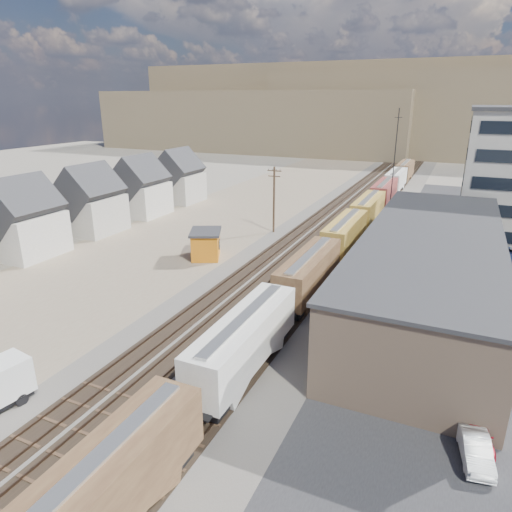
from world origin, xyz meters
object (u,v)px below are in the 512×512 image
at_px(freight_train, 358,220).
at_px(maintenance_shed, 206,244).
at_px(utility_pole_north, 274,198).
at_px(parked_car_red, 476,433).
at_px(parked_car_white, 475,449).
at_px(parked_car_blue, 505,253).

xyz_separation_m(freight_train, maintenance_shed, (-15.86, -16.39, -0.96)).
height_order(utility_pole_north, parked_car_red, utility_pole_north).
xyz_separation_m(parked_car_red, parked_car_white, (-0.06, -1.45, 0.01)).
bearing_deg(parked_car_red, utility_pole_north, 117.29).
bearing_deg(parked_car_blue, freight_train, 152.35).
height_order(utility_pole_north, parked_car_white, utility_pole_north).
relative_size(freight_train, parked_car_red, 29.64).
relative_size(freight_train, maintenance_shed, 19.84).
relative_size(freight_train, parked_car_blue, 21.46).
distance_m(parked_car_red, parked_car_blue, 37.81).
xyz_separation_m(maintenance_shed, parked_car_blue, (35.09, 15.08, -1.06)).
distance_m(utility_pole_north, parked_car_white, 47.68).
distance_m(parked_car_red, parked_car_white, 1.45).
xyz_separation_m(freight_train, parked_car_white, (15.66, -40.40, -2.10)).
bearing_deg(freight_train, maintenance_shed, -134.05).
bearing_deg(utility_pole_north, maintenance_shed, -103.94).
bearing_deg(freight_train, parked_car_white, -68.81).
height_order(freight_train, parked_car_red, freight_train).
bearing_deg(parked_car_blue, maintenance_shed, 179.51).
xyz_separation_m(parked_car_red, parked_car_blue, (3.52, 37.64, 0.09)).
bearing_deg(parked_car_white, parked_car_red, 77.58).
height_order(parked_car_red, parked_car_blue, parked_car_blue).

